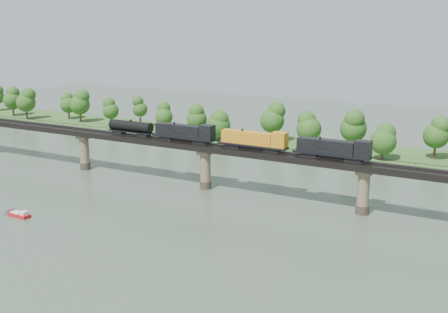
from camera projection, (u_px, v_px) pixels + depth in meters
The scene contains 7 objects.
ground at pixel (133, 225), 116.69m from camera, with size 400.00×400.00×0.00m, color #3A4A3B.
far_bank at pixel (288, 145), 189.02m from camera, with size 300.00×24.00×1.60m, color #2E5321.
bridge at pixel (205, 168), 141.00m from camera, with size 236.00×30.00×11.50m.
bridge_superstructure at pixel (205, 143), 139.51m from camera, with size 220.00×4.90×0.75m.
far_treeline at pixel (261, 121), 187.14m from camera, with size 289.06×17.54×13.60m.
freight_train at pixel (229, 138), 135.90m from camera, with size 71.25×2.78×4.90m.
motorboat at pixel (20, 215), 121.67m from camera, with size 5.46×2.26×1.50m.
Camera 1 is at (69.43, -87.48, 41.36)m, focal length 45.00 mm.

